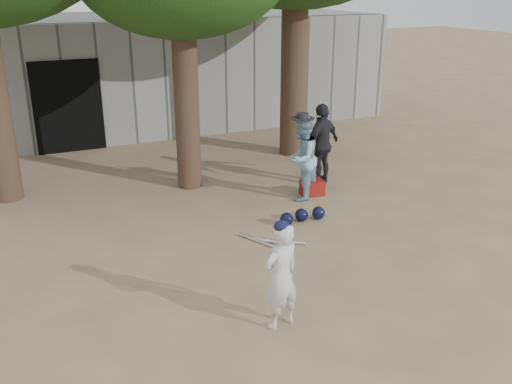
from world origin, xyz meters
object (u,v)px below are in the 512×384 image
spectator_dark (322,144)px  red_bag (312,188)px  boy_player (281,276)px  spectator_blue (301,159)px

spectator_dark → red_bag: 1.01m
boy_player → spectator_blue: 4.34m
spectator_dark → red_bag: size_ratio=3.95×
boy_player → red_bag: size_ratio=3.21×
spectator_blue → red_bag: spectator_blue is taller
boy_player → spectator_blue: (2.32, 3.67, 0.12)m
red_bag → spectator_dark: bearing=46.3°
spectator_blue → spectator_dark: size_ratio=0.96×
spectator_blue → red_bag: 0.72m
red_bag → spectator_blue: bearing=-167.2°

